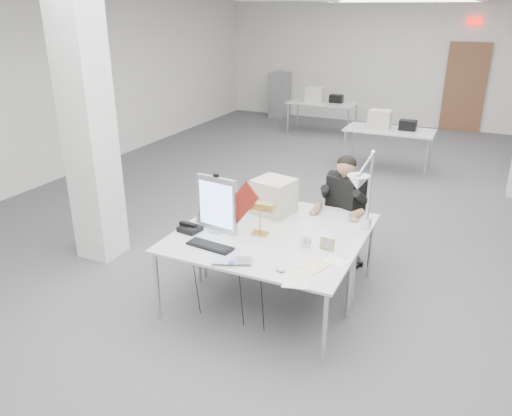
{
  "coord_description": "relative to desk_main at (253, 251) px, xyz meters",
  "views": [
    {
      "loc": [
        1.78,
        -6.27,
        2.86
      ],
      "look_at": [
        -0.2,
        -2.0,
        0.96
      ],
      "focal_mm": 35.0,
      "sensor_mm": 36.0,
      "label": 1
    }
  ],
  "objects": [
    {
      "name": "room_shell",
      "position": [
        0.04,
        2.63,
        0.95
      ],
      "size": [
        10.04,
        14.04,
        3.24
      ],
      "color": "#4F4F51",
      "rests_on": "ground"
    },
    {
      "name": "desk_main",
      "position": [
        0.0,
        0.0,
        0.0
      ],
      "size": [
        1.8,
        0.9,
        0.02
      ],
      "primitive_type": "cube",
      "color": "silver",
      "rests_on": "room_shell"
    },
    {
      "name": "desk_second",
      "position": [
        0.0,
        0.9,
        0.0
      ],
      "size": [
        1.8,
        0.9,
        0.02
      ],
      "primitive_type": "cube",
      "color": "silver",
      "rests_on": "room_shell"
    },
    {
      "name": "bg_desk_a",
      "position": [
        0.2,
        5.5,
        0.0
      ],
      "size": [
        1.6,
        0.8,
        0.02
      ],
      "primitive_type": "cube",
      "color": "silver",
      "rests_on": "room_shell"
    },
    {
      "name": "bg_desk_b",
      "position": [
        -1.8,
        7.7,
        0.0
      ],
      "size": [
        1.6,
        0.8,
        0.02
      ],
      "primitive_type": "cube",
      "color": "silver",
      "rests_on": "room_shell"
    },
    {
      "name": "filing_cabinet",
      "position": [
        -3.5,
        9.15,
        -0.14
      ],
      "size": [
        0.45,
        0.55,
        1.2
      ],
      "primitive_type": "cube",
      "color": "gray",
      "rests_on": "room_shell"
    },
    {
      "name": "office_chair",
      "position": [
        0.46,
        1.49,
        -0.19
      ],
      "size": [
        0.7,
        0.7,
        1.11
      ],
      "primitive_type": null,
      "rotation": [
        0.0,
        0.0,
        -0.36
      ],
      "color": "black",
      "rests_on": "room_shell"
    },
    {
      "name": "seated_person",
      "position": [
        0.46,
        1.44,
        0.16
      ],
      "size": [
        0.64,
        0.71,
        0.88
      ],
      "primitive_type": null,
      "rotation": [
        0.0,
        0.0,
        -0.36
      ],
      "color": "black",
      "rests_on": "office_chair"
    },
    {
      "name": "monitor",
      "position": [
        -0.51,
        0.25,
        0.3
      ],
      "size": [
        0.46,
        0.11,
        0.57
      ],
      "primitive_type": "cube",
      "rotation": [
        0.0,
        0.0,
        -0.14
      ],
      "color": "silver",
      "rests_on": "desk_main"
    },
    {
      "name": "pennant",
      "position": [
        -0.23,
        0.21,
        0.35
      ],
      "size": [
        0.46,
        0.15,
        0.51
      ],
      "primitive_type": "cube",
      "rotation": [
        0.0,
        -0.87,
        -0.3
      ],
      "color": "maroon",
      "rests_on": "monitor"
    },
    {
      "name": "keyboard",
      "position": [
        -0.39,
        -0.12,
        0.02
      ],
      "size": [
        0.47,
        0.2,
        0.02
      ],
      "primitive_type": "cube",
      "rotation": [
        0.0,
        0.0,
        -0.11
      ],
      "color": "black",
      "rests_on": "desk_main"
    },
    {
      "name": "laptop",
      "position": [
        -0.04,
        -0.36,
        0.03
      ],
      "size": [
        0.42,
        0.35,
        0.03
      ],
      "primitive_type": "imported",
      "rotation": [
        0.0,
        0.0,
        0.41
      ],
      "color": "#B4B4B9",
      "rests_on": "desk_main"
    },
    {
      "name": "mouse",
      "position": [
        0.39,
        -0.27,
        0.03
      ],
      "size": [
        0.11,
        0.09,
        0.04
      ],
      "primitive_type": "ellipsoid",
      "rotation": [
        0.0,
        0.0,
        0.42
      ],
      "color": "silver",
      "rests_on": "desk_main"
    },
    {
      "name": "bankers_lamp",
      "position": [
        -0.08,
        0.34,
        0.19
      ],
      "size": [
        0.33,
        0.14,
        0.36
      ],
      "primitive_type": null,
      "rotation": [
        0.0,
        0.0,
        0.05
      ],
      "color": "gold",
      "rests_on": "desk_main"
    },
    {
      "name": "desk_phone",
      "position": [
        -0.75,
        0.11,
        0.04
      ],
      "size": [
        0.23,
        0.21,
        0.05
      ],
      "primitive_type": "cube",
      "rotation": [
        0.0,
        0.0,
        -0.15
      ],
      "color": "black",
      "rests_on": "desk_main"
    },
    {
      "name": "picture_frame_left",
      "position": [
        -0.76,
        0.36,
        0.06
      ],
      "size": [
        0.12,
        0.09,
        0.1
      ],
      "primitive_type": "cube",
      "rotation": [
        -0.21,
        0.0,
        0.54
      ],
      "color": "olive",
      "rests_on": "desk_main"
    },
    {
      "name": "picture_frame_right",
      "position": [
        0.62,
        0.3,
        0.07
      ],
      "size": [
        0.15,
        0.05,
        0.11
      ],
      "primitive_type": "cube",
      "rotation": [
        -0.21,
        0.0,
        -0.11
      ],
      "color": "tan",
      "rests_on": "desk_main"
    },
    {
      "name": "desk_clock",
      "position": [
        0.42,
        0.27,
        0.06
      ],
      "size": [
        0.11,
        0.06,
        0.11
      ],
      "primitive_type": "cylinder",
      "rotation": [
        1.57,
        0.0,
        -0.24
      ],
      "color": "#BDBCC1",
      "rests_on": "desk_main"
    },
    {
      "name": "paper_stack_a",
      "position": [
        0.56,
        -0.33,
        0.02
      ],
      "size": [
        0.3,
        0.37,
        0.01
      ],
      "primitive_type": "cube",
      "rotation": [
        0.0,
        0.0,
        0.25
      ],
      "color": "silver",
      "rests_on": "desk_main"
    },
    {
      "name": "paper_stack_b",
      "position": [
        0.63,
        -0.07,
        0.02
      ],
      "size": [
        0.24,
        0.28,
        0.01
      ],
      "primitive_type": "cube",
      "rotation": [
        0.0,
        0.0,
        -0.32
      ],
      "color": "#FCDA97",
      "rests_on": "desk_main"
    },
    {
      "name": "paper_stack_c",
      "position": [
        0.77,
        0.09,
        0.02
      ],
      "size": [
        0.25,
        0.21,
        0.01
      ],
      "primitive_type": "cube",
      "rotation": [
        0.0,
        0.0,
        -0.37
      ],
      "color": "white",
      "rests_on": "desk_main"
    },
    {
      "name": "beige_monitor",
      "position": [
        -0.18,
        0.92,
        0.2
      ],
      "size": [
        0.48,
        0.46,
        0.38
      ],
      "primitive_type": "cube",
      "rotation": [
        0.0,
        0.0,
        -0.22
      ],
      "color": "#C0B69F",
      "rests_on": "desk_second"
    },
    {
      "name": "architect_lamp",
      "position": [
        0.85,
        0.67,
        0.44
      ],
      "size": [
        0.43,
        0.7,
        0.85
      ],
      "primitive_type": null,
      "rotation": [
        0.0,
        0.0,
        -0.34
      ],
      "color": "silver",
      "rests_on": "desk_second"
    }
  ]
}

